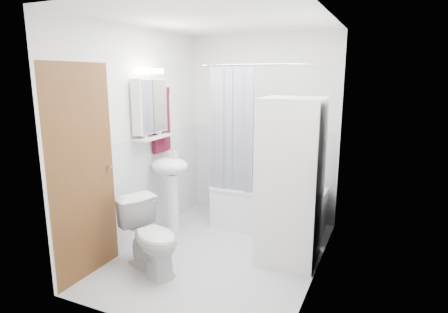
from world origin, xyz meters
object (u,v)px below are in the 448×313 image
at_px(washer_dryer, 290,182).
at_px(toilet, 151,237).
at_px(bathtub, 269,206).
at_px(sink, 171,178).

height_order(washer_dryer, toilet, washer_dryer).
relative_size(bathtub, toilet, 1.92).
bearing_deg(bathtub, sink, -145.34).
relative_size(sink, washer_dryer, 0.62).
bearing_deg(washer_dryer, sink, 177.40).
xyz_separation_m(bathtub, washer_dryer, (0.44, -0.71, 0.55)).
distance_m(sink, toilet, 0.92).
distance_m(sink, washer_dryer, 1.44).
bearing_deg(sink, toilet, -71.28).
bearing_deg(washer_dryer, bathtub, 120.14).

